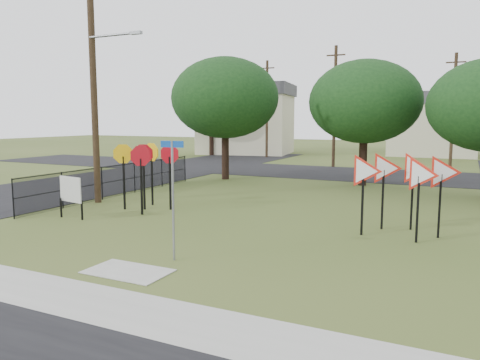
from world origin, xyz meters
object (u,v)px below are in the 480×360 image
stop_sign_cluster (146,161)px  info_board (70,191)px  yield_sign_cluster (404,175)px  street_name_sign (173,193)px

stop_sign_cluster → info_board: (-1.41, -2.63, -0.92)m
yield_sign_cluster → info_board: bearing=-166.0°
street_name_sign → info_board: bearing=157.3°
street_name_sign → stop_sign_cluster: bearing=132.7°
info_board → yield_sign_cluster: bearing=14.0°
stop_sign_cluster → yield_sign_cluster: (9.76, 0.16, -0.05)m
street_name_sign → stop_sign_cluster: size_ratio=1.16×
yield_sign_cluster → info_board: yield_sign_cluster is taller
street_name_sign → yield_sign_cluster: 7.31m
street_name_sign → info_board: size_ratio=1.99×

